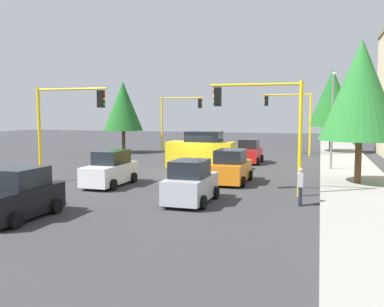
{
  "coord_description": "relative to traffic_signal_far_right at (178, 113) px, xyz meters",
  "views": [
    {
      "loc": [
        26.81,
        8.42,
        4.08
      ],
      "look_at": [
        -1.42,
        -0.32,
        1.2
      ],
      "focal_mm": 38.81,
      "sensor_mm": 36.0,
      "label": 1
    }
  ],
  "objects": [
    {
      "name": "sidewalk_kerb",
      "position": [
        9.0,
        16.22,
        -4.02
      ],
      "size": [
        80.0,
        4.0,
        0.15
      ],
      "primitive_type": "cube",
      "color": "gray",
      "rests_on": "ground"
    },
    {
      "name": "ground_plane",
      "position": [
        14.0,
        5.72,
        -4.09
      ],
      "size": [
        120.0,
        120.0,
        0.0
      ],
      "primitive_type": "plane",
      "color": "#353538"
    },
    {
      "name": "car_black",
      "position": [
        27.73,
        3.04,
        -3.2
      ],
      "size": [
        3.81,
        2.03,
        1.98
      ],
      "color": "black",
      "rests_on": "ground"
    },
    {
      "name": "pedestrian_crossing",
      "position": [
        22.15,
        13.36,
        -3.18
      ],
      "size": [
        0.4,
        0.24,
        1.7
      ],
      "color": "#262638",
      "rests_on": "ground"
    },
    {
      "name": "traffic_signal_near_left",
      "position": [
        20.0,
        11.41,
        -0.1
      ],
      "size": [
        0.36,
        4.59,
        5.64
      ],
      "color": "yellow",
      "rests_on": "ground"
    },
    {
      "name": "tree_opposite_side",
      "position": [
        2.0,
        -5.28,
        0.7
      ],
      "size": [
        4.01,
        4.01,
        7.31
      ],
      "color": "brown",
      "rests_on": "ground"
    },
    {
      "name": "tree_roadside_far",
      "position": [
        -4.0,
        15.22,
        1.54
      ],
      "size": [
        4.68,
        4.68,
        8.57
      ],
      "color": "brown",
      "rests_on": "ground"
    },
    {
      "name": "street_lamp_curbside",
      "position": [
        10.39,
        14.92,
        0.26
      ],
      "size": [
        2.15,
        0.28,
        7.0
      ],
      "color": "slate",
      "rests_on": "ground"
    },
    {
      "name": "lane_arrow_near",
      "position": [
        25.51,
        2.72,
        -4.09
      ],
      "size": [
        2.4,
        1.1,
        1.1
      ],
      "color": "silver",
      "rests_on": "ground"
    },
    {
      "name": "car_silver",
      "position": [
        23.02,
        8.57,
        -3.2
      ],
      "size": [
        3.69,
        1.99,
        1.98
      ],
      "color": "#B2B5BA",
      "rests_on": "ground"
    },
    {
      "name": "car_orange",
      "position": [
        17.15,
        9.2,
        -3.19
      ],
      "size": [
        4.05,
        2.1,
        1.98
      ],
      "color": "orange",
      "rests_on": "ground"
    },
    {
      "name": "car_white",
      "position": [
        19.99,
        2.86,
        -3.2
      ],
      "size": [
        4.1,
        1.93,
        1.98
      ],
      "color": "white",
      "rests_on": "ground"
    },
    {
      "name": "delivery_van_yellow",
      "position": [
        12.0,
        5.92,
        -2.81
      ],
      "size": [
        2.22,
        4.8,
        2.77
      ],
      "color": "yellow",
      "rests_on": "ground"
    },
    {
      "name": "car_red",
      "position": [
        7.22,
        8.64,
        -3.2
      ],
      "size": [
        3.65,
        1.98,
        1.98
      ],
      "color": "red",
      "rests_on": "ground"
    },
    {
      "name": "traffic_signal_far_right",
      "position": [
        0.0,
        0.0,
        0.0
      ],
      "size": [
        0.36,
        4.59,
        5.79
      ],
      "color": "yellow",
      "rests_on": "ground"
    },
    {
      "name": "traffic_signal_near_right",
      "position": [
        20.0,
        0.03,
        -0.13
      ],
      "size": [
        0.36,
        4.59,
        5.6
      ],
      "color": "yellow",
      "rests_on": "ground"
    },
    {
      "name": "traffic_signal_far_left",
      "position": [
        0.0,
        11.46,
        0.13
      ],
      "size": [
        0.36,
        4.59,
        5.99
      ],
      "color": "yellow",
      "rests_on": "ground"
    },
    {
      "name": "tree_roadside_near",
      "position": [
        16.0,
        16.22,
        1.24
      ],
      "size": [
        4.44,
        4.44,
        8.12
      ],
      "color": "brown",
      "rests_on": "ground"
    }
  ]
}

